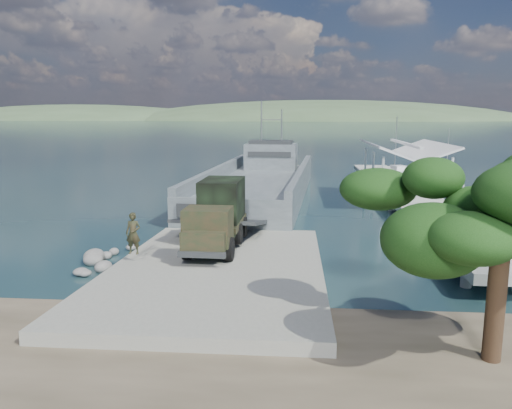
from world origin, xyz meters
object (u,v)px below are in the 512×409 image
soldier (134,241)px  sailboat_near (446,184)px  military_truck (218,215)px  sailboat_far (395,172)px  pier (406,186)px  landing_craft (259,188)px  overhang_tree (483,204)px

soldier → sailboat_near: size_ratio=0.32×
military_truck → sailboat_near: bearing=55.3°
sailboat_far → pier: bearing=-116.2°
soldier → sailboat_near: sailboat_near is taller
landing_craft → sailboat_far: landing_craft is taller
military_truck → sailboat_far: size_ratio=1.02×
military_truck → soldier: bearing=-136.8°
sailboat_near → sailboat_far: bearing=98.7°
soldier → military_truck: bearing=46.2°
pier → landing_craft: size_ratio=1.31×
landing_craft → military_truck: bearing=-88.3°
military_truck → sailboat_far: (16.68, 37.59, -1.85)m
soldier → sailboat_near: (23.65, 30.34, -1.19)m
landing_craft → overhang_tree: size_ratio=4.79×
landing_craft → sailboat_far: size_ratio=4.44×
sailboat_far → military_truck: bearing=-131.7°
overhang_tree → sailboat_far: bearing=81.9°
landing_craft → sailboat_near: landing_craft is taller
pier → military_truck: bearing=-129.3°
pier → sailboat_near: 12.45m
landing_craft → sailboat_near: bearing=25.3°
soldier → sailboat_far: (20.35, 40.83, -1.13)m
overhang_tree → landing_craft: bearing=106.0°
sailboat_near → military_truck: bearing=-135.1°
landing_craft → soldier: (-4.45, -22.82, 0.73)m
landing_craft → soldier: bearing=-97.1°
overhang_tree → military_truck: bearing=130.1°
pier → landing_craft: 13.15m
soldier → sailboat_far: size_ratio=0.27×
landing_craft → sailboat_far: 24.03m
sailboat_near → landing_craft: bearing=-167.4°
sailboat_far → landing_craft: bearing=-149.2°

